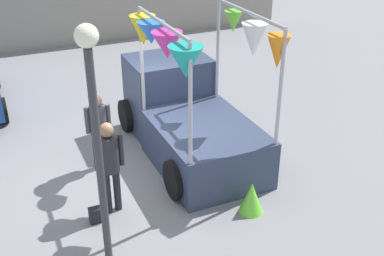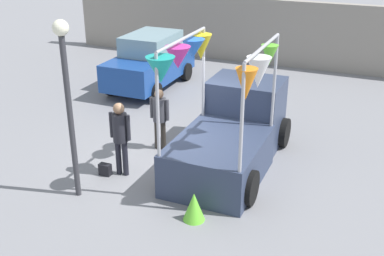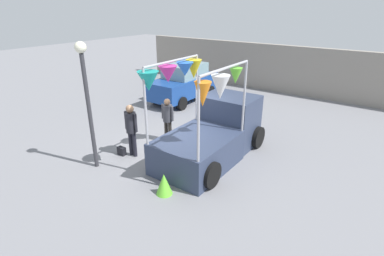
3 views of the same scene
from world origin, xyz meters
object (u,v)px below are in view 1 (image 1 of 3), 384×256
(vendor_truck, at_px, (185,110))
(handbag, at_px, (97,214))
(person_customer, at_px, (109,159))
(folded_kite_bundle_lime, at_px, (251,198))
(person_vendor, at_px, (98,125))
(street_lamp, at_px, (95,117))

(vendor_truck, relative_size, handbag, 14.55)
(vendor_truck, relative_size, person_customer, 2.30)
(person_customer, bearing_deg, folded_kite_bundle_lime, -25.27)
(vendor_truck, relative_size, person_vendor, 2.52)
(handbag, xyz_separation_m, street_lamp, (-0.07, -0.97, 2.34))
(person_customer, bearing_deg, person_vendor, 82.73)
(street_lamp, bearing_deg, folded_kite_bundle_lime, 2.26)
(handbag, bearing_deg, vendor_truck, 36.38)
(vendor_truck, distance_m, person_customer, 2.68)
(person_customer, relative_size, handbag, 6.33)
(person_vendor, distance_m, handbag, 2.04)
(handbag, xyz_separation_m, folded_kite_bundle_lime, (2.61, -0.87, 0.16))
(vendor_truck, relative_size, street_lamp, 1.08)
(vendor_truck, relative_size, folded_kite_bundle_lime, 6.79)
(person_customer, bearing_deg, street_lamp, -109.52)
(person_vendor, height_order, folded_kite_bundle_lime, person_vendor)
(person_vendor, xyz_separation_m, street_lamp, (-0.62, -2.75, 1.51))
(vendor_truck, xyz_separation_m, person_vendor, (-1.92, -0.05, 0.05))
(person_customer, bearing_deg, vendor_truck, 37.38)
(person_customer, xyz_separation_m, person_vendor, (0.20, 1.58, -0.11))
(person_vendor, xyz_separation_m, handbag, (-0.55, -1.78, -0.83))
(person_vendor, distance_m, street_lamp, 3.20)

